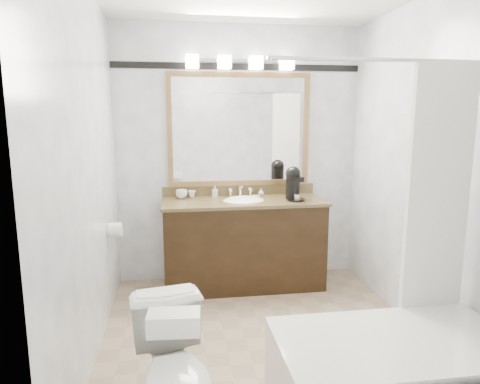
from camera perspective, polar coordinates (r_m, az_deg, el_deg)
name	(u,v)px	position (r m, az deg, el deg)	size (l,w,h in m)	color
room	(267,172)	(2.99, 3.56, 2.66)	(2.42, 2.62, 2.52)	gray
vanity	(243,242)	(4.14, 0.46, -6.63)	(1.53, 0.58, 0.97)	black
mirror	(239,130)	(4.23, -0.10, 8.28)	(1.40, 0.04, 1.10)	olive
vanity_light_bar	(240,62)	(4.20, 0.02, 16.92)	(1.02, 0.14, 0.12)	silver
accent_stripe	(239,67)	(4.26, -0.12, 16.37)	(2.40, 0.01, 0.06)	black
bathtub	(397,365)	(2.69, 20.17, -20.85)	(1.30, 0.75, 1.96)	white
tp_roll	(115,230)	(3.72, -16.31, -4.88)	(0.12, 0.12, 0.11)	white
toilet	(176,376)	(2.37, -8.51, -23.12)	(0.39, 0.68, 0.69)	white
tissue_box	(174,322)	(1.99, -8.79, -16.80)	(0.23, 0.13, 0.09)	white
coffee_maker	(293,183)	(4.06, 7.14, 1.24)	(0.17, 0.21, 0.32)	black
cup_left	(182,194)	(4.16, -7.81, -0.27)	(0.11, 0.11, 0.09)	white
cup_right	(192,194)	(4.19, -6.43, -0.28)	(0.07, 0.07, 0.07)	white
soap_bottle_a	(215,191)	(4.21, -3.36, 0.10)	(0.05, 0.05, 0.11)	white
soap_bottle_b	(261,192)	(4.26, 2.83, -0.03)	(0.06, 0.06, 0.07)	white
soap_bar	(256,196)	(4.18, 2.11, -0.57)	(0.07, 0.04, 0.02)	beige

